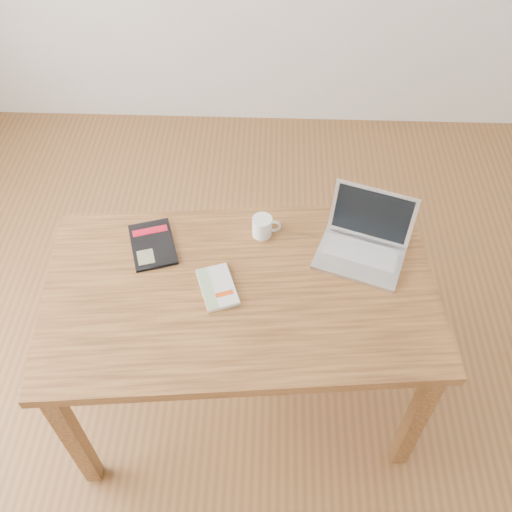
{
  "coord_description": "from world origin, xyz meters",
  "views": [
    {
      "loc": [
        0.15,
        -1.15,
        2.29
      ],
      "look_at": [
        0.11,
        0.07,
        0.85
      ],
      "focal_mm": 40.0,
      "sensor_mm": 36.0,
      "label": 1
    }
  ],
  "objects_px": {
    "desk": "(241,304)",
    "black_guidebook": "(153,244)",
    "coffee_mug": "(263,226)",
    "laptop": "(364,242)",
    "white_guidebook": "(217,287)"
  },
  "relations": [
    {
      "from": "desk",
      "to": "black_guidebook",
      "type": "bearing_deg",
      "value": 145.49
    },
    {
      "from": "desk",
      "to": "coffee_mug",
      "type": "bearing_deg",
      "value": 69.5
    },
    {
      "from": "white_guidebook",
      "to": "laptop",
      "type": "distance_m",
      "value": 0.54
    },
    {
      "from": "desk",
      "to": "black_guidebook",
      "type": "distance_m",
      "value": 0.39
    },
    {
      "from": "desk",
      "to": "coffee_mug",
      "type": "distance_m",
      "value": 0.29
    },
    {
      "from": "desk",
      "to": "black_guidebook",
      "type": "height_order",
      "value": "black_guidebook"
    },
    {
      "from": "white_guidebook",
      "to": "laptop",
      "type": "height_order",
      "value": "laptop"
    },
    {
      "from": "white_guidebook",
      "to": "coffee_mug",
      "type": "height_order",
      "value": "coffee_mug"
    },
    {
      "from": "desk",
      "to": "coffee_mug",
      "type": "relative_size",
      "value": 13.15
    },
    {
      "from": "coffee_mug",
      "to": "laptop",
      "type": "bearing_deg",
      "value": -13.26
    },
    {
      "from": "black_guidebook",
      "to": "coffee_mug",
      "type": "distance_m",
      "value": 0.4
    },
    {
      "from": "desk",
      "to": "white_guidebook",
      "type": "distance_m",
      "value": 0.12
    },
    {
      "from": "white_guidebook",
      "to": "black_guidebook",
      "type": "xyz_separation_m",
      "value": [
        -0.25,
        0.19,
        -0.0
      ]
    },
    {
      "from": "white_guidebook",
      "to": "coffee_mug",
      "type": "bearing_deg",
      "value": 40.95
    },
    {
      "from": "laptop",
      "to": "coffee_mug",
      "type": "distance_m",
      "value": 0.36
    }
  ]
}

